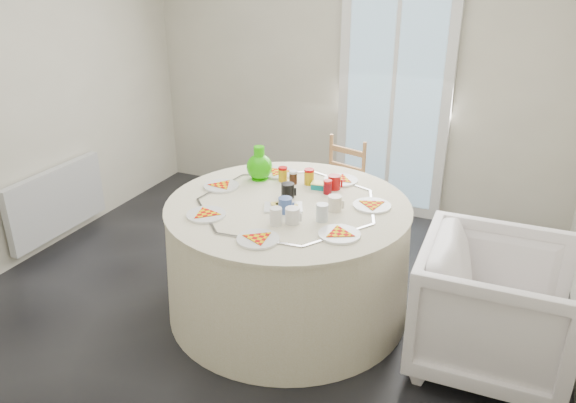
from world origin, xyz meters
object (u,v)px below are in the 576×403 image
at_px(wooden_chair, 335,187).
at_px(green_pitcher, 259,168).
at_px(armchair, 494,308).
at_px(radiator, 57,201).
at_px(table, 288,259).

bearing_deg(wooden_chair, green_pitcher, -94.09).
bearing_deg(armchair, radiator, 86.08).
distance_m(radiator, green_pitcher, 1.85).
distance_m(wooden_chair, green_pitcher, 0.94).
bearing_deg(armchair, green_pitcher, 76.33).
height_order(wooden_chair, armchair, wooden_chair).
relative_size(table, wooden_chair, 1.87).
bearing_deg(radiator, table, -2.73).
height_order(radiator, green_pitcher, green_pitcher).
bearing_deg(armchair, wooden_chair, 48.49).
xyz_separation_m(armchair, green_pitcher, (-1.68, 0.37, 0.48)).
distance_m(radiator, table, 2.13).
bearing_deg(table, radiator, 177.27).
bearing_deg(radiator, green_pitcher, 6.68).
xyz_separation_m(wooden_chair, armchair, (1.38, -1.17, -0.08)).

